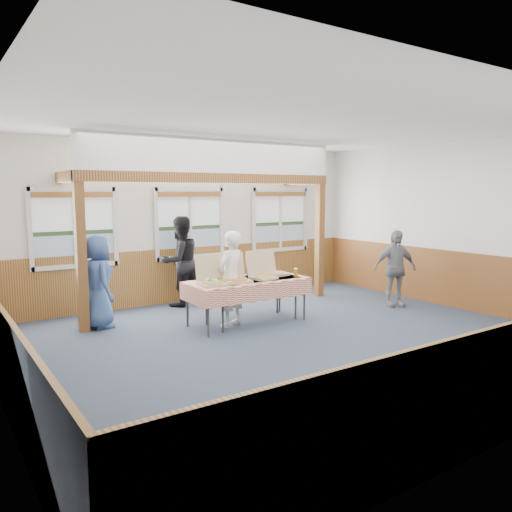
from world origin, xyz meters
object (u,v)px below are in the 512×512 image
(woman_white, at_px, (230,279))
(person_grey, at_px, (395,268))
(table_left, at_px, (252,282))
(table_right, at_px, (247,283))
(woman_black, at_px, (180,261))
(man_blue, at_px, (98,281))

(woman_white, relative_size, person_grey, 1.06)
(person_grey, bearing_deg, table_left, -168.75)
(table_right, height_order, person_grey, person_grey)
(table_right, relative_size, woman_black, 1.19)
(woman_black, relative_size, man_blue, 1.14)
(table_left, bearing_deg, person_grey, 8.51)
(table_right, bearing_deg, woman_black, 100.93)
(man_blue, bearing_deg, table_left, -119.11)
(table_left, distance_m, man_blue, 2.57)
(man_blue, bearing_deg, person_grey, -110.62)
(woman_black, distance_m, man_blue, 1.96)
(table_right, relative_size, man_blue, 1.35)
(woman_black, xyz_separation_m, man_blue, (-1.83, -0.71, -0.11))
(table_right, height_order, man_blue, man_blue)
(woman_white, height_order, man_blue, woman_white)
(table_right, xyz_separation_m, person_grey, (3.10, -0.53, 0.05))
(table_left, xyz_separation_m, woman_black, (-0.48, 1.83, 0.19))
(table_left, xyz_separation_m, man_blue, (-2.30, 1.13, 0.09))
(table_right, distance_m, person_grey, 3.15)
(table_right, bearing_deg, man_blue, 152.05)
(woman_black, bearing_deg, man_blue, 11.19)
(table_left, relative_size, person_grey, 1.20)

